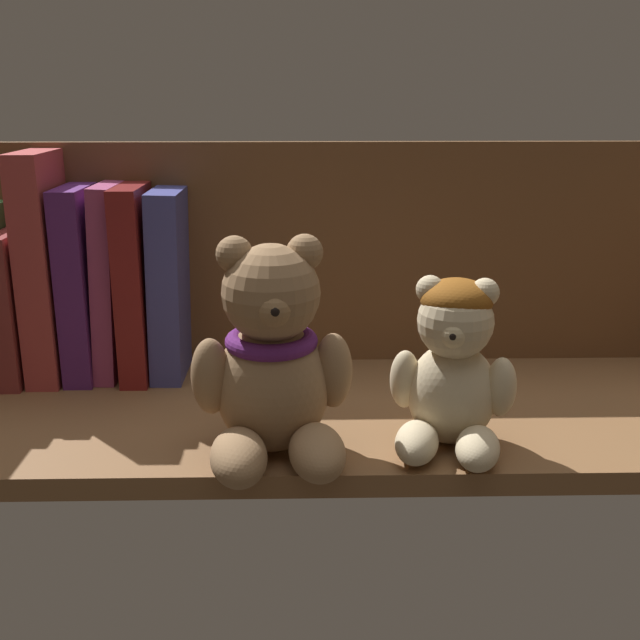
% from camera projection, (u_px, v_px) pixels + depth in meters
% --- Properties ---
extents(shelf_board, '(0.84, 0.27, 0.02)m').
position_uv_depth(shelf_board, '(338.00, 417.00, 0.75)').
color(shelf_board, brown).
rests_on(shelf_board, ground).
extents(shelf_back_panel, '(0.86, 0.01, 0.26)m').
position_uv_depth(shelf_back_panel, '(333.00, 263.00, 0.85)').
color(shelf_back_panel, brown).
rests_on(shelf_back_panel, ground).
extents(book_2, '(0.02, 0.13, 0.16)m').
position_uv_depth(book_2, '(23.00, 301.00, 0.82)').
color(book_2, maroon).
rests_on(book_2, shelf_board).
extents(book_3, '(0.03, 0.12, 0.24)m').
position_uv_depth(book_3, '(49.00, 265.00, 0.81)').
color(book_3, '#AA3D3D').
rests_on(book_3, shelf_board).
extents(book_4, '(0.03, 0.12, 0.20)m').
position_uv_depth(book_4, '(84.00, 281.00, 0.82)').
color(book_4, '#512168').
rests_on(book_4, shelf_board).
extents(book_5, '(0.03, 0.10, 0.20)m').
position_uv_depth(book_5, '(112.00, 280.00, 0.82)').
color(book_5, '#983B67').
rests_on(book_5, shelf_board).
extents(book_6, '(0.03, 0.12, 0.20)m').
position_uv_depth(book_6, '(139.00, 280.00, 0.82)').
color(book_6, maroon).
rests_on(book_6, shelf_board).
extents(book_7, '(0.04, 0.11, 0.20)m').
position_uv_depth(book_7, '(171.00, 282.00, 0.82)').
color(book_7, '#3D4088').
rests_on(book_7, shelf_board).
extents(teddy_bear_larger, '(0.14, 0.14, 0.18)m').
position_uv_depth(teddy_bear_larger, '(273.00, 365.00, 0.63)').
color(teddy_bear_larger, '#93704C').
rests_on(teddy_bear_larger, shelf_board).
extents(teddy_bear_smaller, '(0.11, 0.12, 0.15)m').
position_uv_depth(teddy_bear_smaller, '(453.00, 368.00, 0.65)').
color(teddy_bear_smaller, beige).
rests_on(teddy_bear_smaller, shelf_board).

